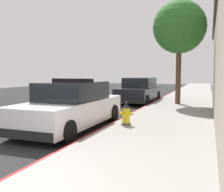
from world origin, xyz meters
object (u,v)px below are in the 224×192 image
(fire_hydrant, at_px, (126,114))
(street_tree, at_px, (179,27))
(parked_car_silver_ahead, at_px, (139,91))
(police_cruiser, at_px, (72,106))

(fire_hydrant, distance_m, street_tree, 7.59)
(parked_car_silver_ahead, distance_m, street_tree, 4.56)
(parked_car_silver_ahead, bearing_deg, police_cruiser, -91.22)
(fire_hydrant, bearing_deg, parked_car_silver_ahead, 101.58)
(fire_hydrant, bearing_deg, police_cruiser, -167.22)
(parked_car_silver_ahead, height_order, street_tree, street_tree)
(street_tree, bearing_deg, police_cruiser, -111.30)
(police_cruiser, distance_m, parked_car_silver_ahead, 8.28)
(fire_hydrant, xyz_separation_m, street_tree, (0.91, 6.52, 3.78))
(parked_car_silver_ahead, height_order, fire_hydrant, parked_car_silver_ahead)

